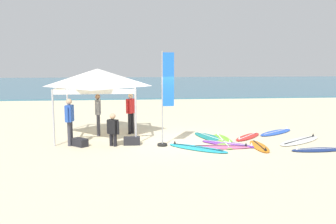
# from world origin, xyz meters

# --- Properties ---
(ground_plane) EXTENTS (80.00, 80.00, 0.00)m
(ground_plane) POSITION_xyz_m (0.00, 0.00, 0.00)
(ground_plane) COLOR beige
(sea) EXTENTS (80.00, 36.00, 0.10)m
(sea) POSITION_xyz_m (0.00, 32.91, 0.05)
(sea) COLOR #386B84
(sea) RESTS_ON ground
(canopy_tent) EXTENTS (3.06, 3.06, 2.75)m
(canopy_tent) POSITION_xyz_m (-2.86, 1.09, 2.39)
(canopy_tent) COLOR #B7B7BC
(canopy_tent) RESTS_ON ground
(surfboard_orange) EXTENTS (0.62, 1.86, 0.19)m
(surfboard_orange) POSITION_xyz_m (2.99, -1.31, 0.04)
(surfboard_orange) COLOR orange
(surfboard_orange) RESTS_ON ground
(surfboard_white) EXTENTS (2.43, 1.99, 0.19)m
(surfboard_white) POSITION_xyz_m (4.84, -0.57, 0.04)
(surfboard_white) COLOR white
(surfboard_white) RESTS_ON ground
(surfboard_teal) EXTENTS (1.59, 2.65, 0.19)m
(surfboard_teal) POSITION_xyz_m (1.66, 0.18, 0.04)
(surfboard_teal) COLOR #19847F
(surfboard_teal) RESTS_ON ground
(surfboard_cyan) EXTENTS (2.18, 1.95, 0.19)m
(surfboard_cyan) POSITION_xyz_m (0.74, -1.34, 0.04)
(surfboard_cyan) COLOR #23B2CC
(surfboard_cyan) RESTS_ON ground
(surfboard_blue) EXTENTS (2.09, 1.78, 0.19)m
(surfboard_blue) POSITION_xyz_m (4.58, 1.10, 0.04)
(surfboard_blue) COLOR blue
(surfboard_blue) RESTS_ON ground
(surfboard_red) EXTENTS (1.65, 1.75, 0.19)m
(surfboard_red) POSITION_xyz_m (3.08, 0.32, 0.04)
(surfboard_red) COLOR red
(surfboard_red) RESTS_ON ground
(surfboard_purple) EXTENTS (2.04, 1.69, 0.19)m
(surfboard_purple) POSITION_xyz_m (1.99, -0.83, 0.04)
(surfboard_purple) COLOR purple
(surfboard_purple) RESTS_ON ground
(surfboard_navy) EXTENTS (2.03, 0.64, 0.19)m
(surfboard_navy) POSITION_xyz_m (4.85, -1.98, 0.04)
(surfboard_navy) COLOR navy
(surfboard_navy) RESTS_ON ground
(surfboard_lime) EXTENTS (0.82, 2.58, 0.19)m
(surfboard_lime) POSITION_xyz_m (1.91, -0.33, 0.04)
(surfboard_lime) COLOR #7AD12D
(surfboard_lime) RESTS_ON ground
(surfboard_pink) EXTENTS (2.21, 0.84, 0.19)m
(surfboard_pink) POSITION_xyz_m (1.61, -1.24, 0.04)
(surfboard_pink) COLOR pink
(surfboard_pink) RESTS_ON ground
(person_red) EXTENTS (0.41, 0.43, 1.71)m
(person_red) POSITION_xyz_m (-1.57, 1.58, 0.99)
(person_red) COLOR black
(person_red) RESTS_ON ground
(person_blue) EXTENTS (0.28, 0.54, 1.71)m
(person_blue) POSITION_xyz_m (-3.77, -0.33, 0.99)
(person_blue) COLOR #383842
(person_blue) RESTS_ON ground
(person_grey) EXTENTS (0.23, 0.55, 1.71)m
(person_grey) POSITION_xyz_m (-2.91, 1.37, 0.99)
(person_grey) COLOR #383842
(person_grey) RESTS_ON ground
(person_black) EXTENTS (0.46, 0.39, 1.20)m
(person_black) POSITION_xyz_m (-2.21, -0.60, 0.66)
(person_black) COLOR black
(person_black) RESTS_ON ground
(banner_flag) EXTENTS (0.60, 0.36, 3.40)m
(banner_flag) POSITION_xyz_m (-0.33, -0.74, 1.57)
(banner_flag) COLOR #99999E
(banner_flag) RESTS_ON ground
(gear_bag_near_tent) EXTENTS (0.61, 0.33, 0.28)m
(gear_bag_near_tent) POSITION_xyz_m (-1.54, -0.45, 0.14)
(gear_bag_near_tent) COLOR #232328
(gear_bag_near_tent) RESTS_ON ground
(gear_bag_by_pole) EXTENTS (0.65, 0.65, 0.28)m
(gear_bag_by_pole) POSITION_xyz_m (-3.42, -0.50, 0.14)
(gear_bag_by_pole) COLOR #232328
(gear_bag_by_pole) RESTS_ON ground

